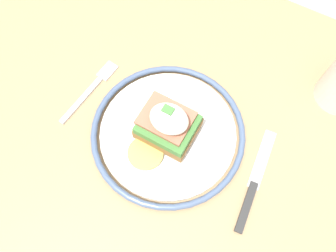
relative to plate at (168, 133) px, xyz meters
name	(u,v)px	position (x,y,z in m)	size (l,w,h in m)	color
ground_plane	(174,208)	(0.02, 0.01, -0.74)	(6.00, 6.00, 0.00)	#B2ADA3
dining_table	(180,157)	(0.02, 0.01, -0.12)	(1.13, 0.72, 0.73)	tan
plate	(168,133)	(0.00, 0.00, 0.00)	(0.25, 0.25, 0.02)	white
sandwich	(167,125)	(0.00, 0.00, 0.04)	(0.09, 0.12, 0.08)	olive
fork	(92,89)	(-0.16, 0.01, -0.01)	(0.03, 0.14, 0.00)	silver
knife	(253,187)	(0.16, -0.01, -0.01)	(0.03, 0.17, 0.01)	#2D2D2D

